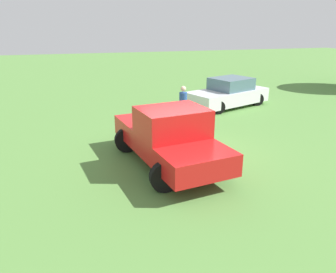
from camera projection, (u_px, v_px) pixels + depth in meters
name	position (u px, v px, depth m)	size (l,w,h in m)	color
ground_plane	(184.00, 153.00, 11.00)	(80.00, 80.00, 0.00)	#54843D
pickup_truck	(170.00, 136.00, 9.73)	(2.88, 5.02, 1.83)	black
sedan_near	(228.00, 94.00, 16.96)	(4.73, 3.27, 1.47)	black
person_bystander	(183.00, 104.00, 13.55)	(0.36, 0.36, 1.70)	#7A6B51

